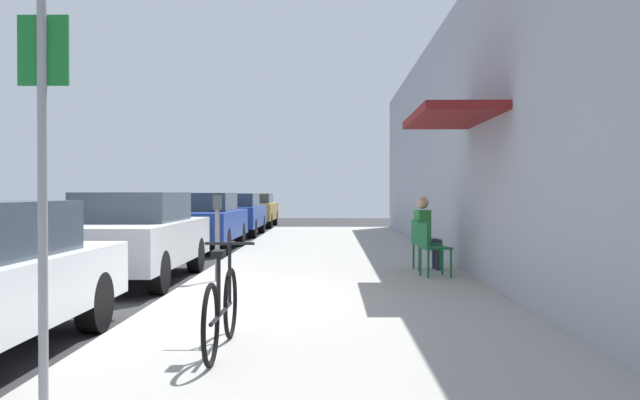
# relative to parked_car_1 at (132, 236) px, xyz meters

# --- Properties ---
(ground_plane) EXTENTS (60.00, 60.00, 0.00)m
(ground_plane) POSITION_rel_parked_car_1_xyz_m (1.10, -2.53, -0.76)
(ground_plane) COLOR #2D2D30
(sidewalk_slab) EXTENTS (4.50, 32.00, 0.12)m
(sidewalk_slab) POSITION_rel_parked_car_1_xyz_m (3.35, -0.53, -0.70)
(sidewalk_slab) COLOR #9E9B93
(sidewalk_slab) RESTS_ON ground_plane
(building_facade) EXTENTS (1.40, 32.00, 4.99)m
(building_facade) POSITION_rel_parked_car_1_xyz_m (5.74, -0.54, 1.73)
(building_facade) COLOR #999EA8
(building_facade) RESTS_ON ground_plane
(parked_car_1) EXTENTS (1.80, 4.40, 1.48)m
(parked_car_1) POSITION_rel_parked_car_1_xyz_m (0.00, 0.00, 0.00)
(parked_car_1) COLOR #B7B7BC
(parked_car_1) RESTS_ON ground_plane
(parked_car_2) EXTENTS (1.80, 4.40, 1.47)m
(parked_car_2) POSITION_rel_parked_car_1_xyz_m (0.00, 6.18, -0.00)
(parked_car_2) COLOR navy
(parked_car_2) RESTS_ON ground_plane
(parked_car_3) EXTENTS (1.80, 4.40, 1.44)m
(parked_car_3) POSITION_rel_parked_car_1_xyz_m (0.00, 11.98, -0.01)
(parked_car_3) COLOR navy
(parked_car_3) RESTS_ON ground_plane
(parked_car_4) EXTENTS (1.80, 4.40, 1.42)m
(parked_car_4) POSITION_rel_parked_car_1_xyz_m (0.00, 17.83, -0.02)
(parked_car_4) COLOR #A58433
(parked_car_4) RESTS_ON ground_plane
(parking_meter) EXTENTS (0.12, 0.10, 1.32)m
(parking_meter) POSITION_rel_parked_car_1_xyz_m (1.55, -0.80, 0.12)
(parking_meter) COLOR slate
(parking_meter) RESTS_ON sidewalk_slab
(street_sign) EXTENTS (0.32, 0.06, 2.60)m
(street_sign) POSITION_rel_parked_car_1_xyz_m (1.50, -7.00, 0.88)
(street_sign) COLOR gray
(street_sign) RESTS_ON sidewalk_slab
(bicycle_0) EXTENTS (0.46, 1.71, 0.90)m
(bicycle_0) POSITION_rel_parked_car_1_xyz_m (2.36, -5.40, -0.28)
(bicycle_0) COLOR black
(bicycle_0) RESTS_ON sidewalk_slab
(cafe_chair_0) EXTENTS (0.52, 0.52, 0.87)m
(cafe_chair_0) POSITION_rel_parked_car_1_xyz_m (4.91, -0.22, -0.14)
(cafe_chair_0) COLOR #14592D
(cafe_chair_0) RESTS_ON sidewalk_slab
(cafe_chair_1) EXTENTS (0.50, 0.50, 0.87)m
(cafe_chair_1) POSITION_rel_parked_car_1_xyz_m (4.91, 0.77, -0.14)
(cafe_chair_1) COLOR #14592D
(cafe_chair_1) RESTS_ON sidewalk_slab
(seated_patron_1) EXTENTS (0.46, 0.40, 1.29)m
(seated_patron_1) POSITION_rel_parked_car_1_xyz_m (4.97, 0.78, 0.05)
(seated_patron_1) COLOR #232838
(seated_patron_1) RESTS_ON sidewalk_slab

